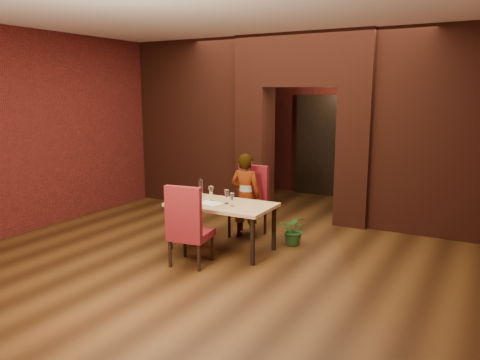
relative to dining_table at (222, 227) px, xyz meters
The scene contains 23 objects.
floor 0.52m from the dining_table, 39.81° to the left, with size 8.00×8.00×0.00m, color #402610.
ceiling 2.88m from the dining_table, 39.81° to the left, with size 7.00×8.00×0.04m, color silver.
wall_back 4.44m from the dining_table, 85.93° to the left, with size 7.00×0.04×3.20m, color maroon.
wall_left 3.45m from the dining_table, behind, with size 0.04×8.00×3.20m, color maroon.
pillar_left 2.48m from the dining_table, 106.04° to the left, with size 0.55×0.55×2.30m, color maroon.
pillar_right 2.70m from the dining_table, 60.92° to the left, with size 0.55×0.55×2.30m, color maroon.
lintel 3.31m from the dining_table, 82.35° to the left, with size 2.45×0.55×0.90m, color maroon.
wing_wall_left 3.30m from the dining_table, 132.45° to the left, with size 2.27×0.35×3.20m, color maroon.
wing_wall_right 3.71m from the dining_table, 40.20° to the left, with size 2.27×0.35×3.20m, color maroon.
vent_panel 2.07m from the dining_table, 108.31° to the left, with size 0.40×0.03×0.50m, color brown.
rear_door 4.25m from the dining_table, 91.33° to the left, with size 0.90×0.08×2.10m, color black.
rear_door_frame 4.21m from the dining_table, 91.35° to the left, with size 1.02×0.04×2.22m, color black.
dining_table is the anchor object (origin of this frame).
chair_far 0.79m from the dining_table, 89.74° to the left, with size 0.50×0.50×1.09m, color maroon.
chair_near 0.70m from the dining_table, 94.78° to the right, with size 0.49×0.49×1.07m, color maroon.
person_seated 0.77m from the dining_table, 90.02° to the left, with size 0.48×0.31×1.31m, color silver.
wine_glass_a 0.49m from the dining_table, 168.78° to the left, with size 0.09×0.09×0.21m, color white, non-canonical shape.
wine_glass_b 0.45m from the dining_table, 14.92° to the left, with size 0.08×0.08×0.19m, color white, non-canonical shape.
wine_glass_c 0.50m from the dining_table, 23.26° to the right, with size 0.08×0.08×0.19m, color white, non-canonical shape.
tasting_sheet 0.38m from the dining_table, 146.43° to the right, with size 0.32×0.24×0.00m, color white.
wine_bucket 0.75m from the dining_table, 166.79° to the right, with size 0.16×0.16×0.20m, color silver.
water_bottle 0.70m from the dining_table, 158.97° to the left, with size 0.06×0.06×0.27m, color silver.
potted_plant 1.09m from the dining_table, 41.28° to the left, with size 0.41×0.35×0.45m, color #255922.
Camera 1 is at (3.05, -5.69, 2.22)m, focal length 35.00 mm.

